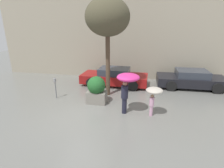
{
  "coord_description": "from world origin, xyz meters",
  "views": [
    {
      "loc": [
        2.68,
        -6.94,
        3.99
      ],
      "look_at": [
        1.06,
        1.6,
        1.05
      ],
      "focal_mm": 28.0,
      "sensor_mm": 36.0,
      "label": 1
    }
  ],
  "objects_px": {
    "parking_meter": "(55,84)",
    "person_adult": "(127,82)",
    "person_child": "(154,93)",
    "parked_car_near": "(114,77)",
    "planter_box": "(96,89)",
    "street_tree": "(107,18)",
    "parked_car_far": "(191,79)"
  },
  "relations": [
    {
      "from": "person_child",
      "to": "person_adult",
      "type": "bearing_deg",
      "value": 141.66
    },
    {
      "from": "person_child",
      "to": "parked_car_near",
      "type": "xyz_separation_m",
      "value": [
        -2.5,
        4.01,
        -0.54
      ]
    },
    {
      "from": "parked_car_near",
      "to": "parked_car_far",
      "type": "distance_m",
      "value": 5.13
    },
    {
      "from": "planter_box",
      "to": "parked_car_far",
      "type": "xyz_separation_m",
      "value": [
        5.51,
        3.54,
        -0.2
      ]
    },
    {
      "from": "parking_meter",
      "to": "planter_box",
      "type": "bearing_deg",
      "value": -4.35
    },
    {
      "from": "street_tree",
      "to": "parking_meter",
      "type": "distance_m",
      "value": 4.61
    },
    {
      "from": "person_child",
      "to": "parked_car_far",
      "type": "relative_size",
      "value": 0.31
    },
    {
      "from": "street_tree",
      "to": "parked_car_far",
      "type": "bearing_deg",
      "value": 23.79
    },
    {
      "from": "parked_car_far",
      "to": "parked_car_near",
      "type": "bearing_deg",
      "value": 93.69
    },
    {
      "from": "planter_box",
      "to": "person_adult",
      "type": "bearing_deg",
      "value": -26.31
    },
    {
      "from": "planter_box",
      "to": "street_tree",
      "type": "distance_m",
      "value": 3.81
    },
    {
      "from": "person_child",
      "to": "parking_meter",
      "type": "relative_size",
      "value": 1.15
    },
    {
      "from": "parked_car_near",
      "to": "parking_meter",
      "type": "relative_size",
      "value": 3.87
    },
    {
      "from": "street_tree",
      "to": "parking_meter",
      "type": "relative_size",
      "value": 4.59
    },
    {
      "from": "parked_car_far",
      "to": "street_tree",
      "type": "relative_size",
      "value": 0.81
    },
    {
      "from": "planter_box",
      "to": "person_adult",
      "type": "relative_size",
      "value": 0.76
    },
    {
      "from": "parked_car_far",
      "to": "parking_meter",
      "type": "height_order",
      "value": "parked_car_far"
    },
    {
      "from": "person_adult",
      "to": "street_tree",
      "type": "bearing_deg",
      "value": 103.62
    },
    {
      "from": "planter_box",
      "to": "parked_car_near",
      "type": "xyz_separation_m",
      "value": [
        0.4,
        3.14,
        -0.2
      ]
    },
    {
      "from": "parked_car_near",
      "to": "parked_car_far",
      "type": "xyz_separation_m",
      "value": [
        5.11,
        0.4,
        -0.0
      ]
    },
    {
      "from": "parked_car_near",
      "to": "street_tree",
      "type": "height_order",
      "value": "street_tree"
    },
    {
      "from": "parked_car_near",
      "to": "street_tree",
      "type": "distance_m",
      "value": 4.22
    },
    {
      "from": "person_child",
      "to": "planter_box",
      "type": "bearing_deg",
      "value": 126.3
    },
    {
      "from": "parking_meter",
      "to": "person_adult",
      "type": "bearing_deg",
      "value": -13.91
    },
    {
      "from": "street_tree",
      "to": "planter_box",
      "type": "bearing_deg",
      "value": -105.61
    },
    {
      "from": "planter_box",
      "to": "person_adult",
      "type": "distance_m",
      "value": 2.05
    },
    {
      "from": "parked_car_near",
      "to": "parking_meter",
      "type": "distance_m",
      "value": 4.12
    },
    {
      "from": "person_adult",
      "to": "person_child",
      "type": "height_order",
      "value": "person_adult"
    },
    {
      "from": "person_adult",
      "to": "person_child",
      "type": "xyz_separation_m",
      "value": [
        1.2,
        -0.03,
        -0.45
      ]
    },
    {
      "from": "person_child",
      "to": "street_tree",
      "type": "relative_size",
      "value": 0.25
    },
    {
      "from": "parked_car_near",
      "to": "planter_box",
      "type": "bearing_deg",
      "value": 174.49
    },
    {
      "from": "parked_car_near",
      "to": "parked_car_far",
      "type": "relative_size",
      "value": 1.04
    }
  ]
}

